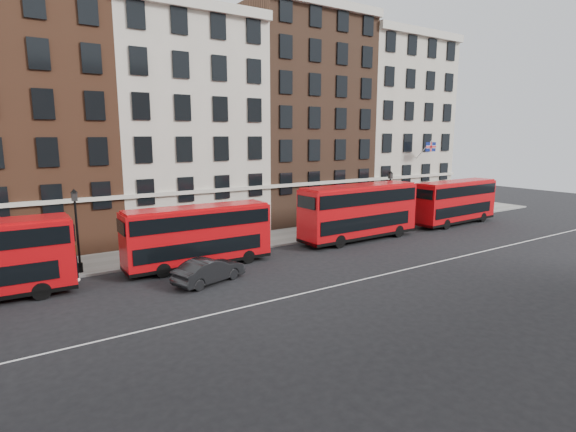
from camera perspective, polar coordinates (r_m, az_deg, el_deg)
ground at (r=27.32m, az=0.52°, el=-8.37°), size 120.00×120.00×0.00m
pavement at (r=36.15m, az=-8.82°, el=-3.75°), size 80.00×5.00×0.15m
kerb at (r=33.95m, az=-7.05°, el=-4.60°), size 80.00×0.30×0.16m
road_centre_line at (r=25.77m, az=3.04°, el=-9.53°), size 70.00×0.12×0.01m
building_terrace at (r=41.87m, az=-13.91°, el=11.99°), size 64.00×11.95×22.00m
bus_b at (r=30.42m, az=-11.36°, el=-2.34°), size 9.83×2.53×4.11m
bus_c at (r=37.95m, az=9.00°, el=0.66°), size 11.19×2.97×4.67m
bus_d at (r=47.42m, az=20.46°, el=1.78°), size 10.37×2.98×4.31m
car_front at (r=27.41m, az=-9.99°, el=-6.82°), size 4.81×2.88×1.50m
lamp_post_left at (r=30.90m, az=-25.23°, el=-1.27°), size 0.44×0.44×5.33m
lamp_post_right at (r=43.48m, az=12.78°, el=2.49°), size 0.44×0.44×5.33m
traffic_light at (r=49.02m, az=18.68°, el=2.30°), size 0.25×0.45×3.27m
iron_railings at (r=37.98m, az=-10.23°, el=-2.22°), size 6.60×0.06×1.00m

